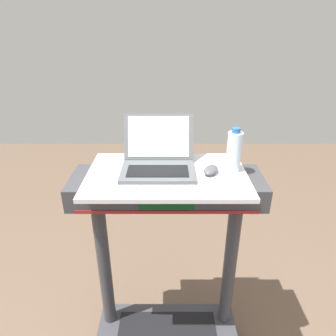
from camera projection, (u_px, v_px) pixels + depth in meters
desk_board at (168, 175)px, 1.40m from camera, size 0.74×0.47×0.02m
laptop at (159, 159)px, 1.42m from camera, size 0.34×0.32×0.23m
computer_mouse at (212, 170)px, 1.39m from camera, size 0.10×0.12×0.03m
water_bottle at (235, 151)px, 1.38m from camera, size 0.07×0.07×0.21m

